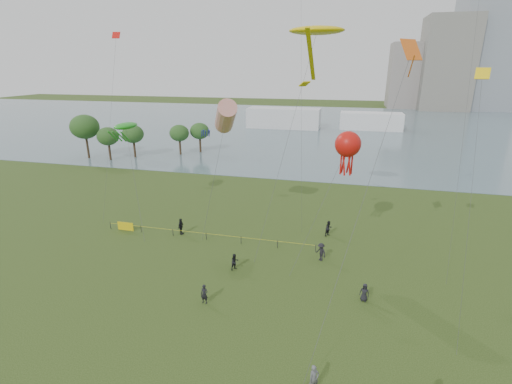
% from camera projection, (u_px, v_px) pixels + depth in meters
% --- Properties ---
extents(ground_plane, '(400.00, 400.00, 0.00)m').
position_uv_depth(ground_plane, '(221.00, 350.00, 25.12)').
color(ground_plane, '#233711').
extents(lake, '(400.00, 120.00, 0.08)m').
position_uv_depth(lake, '(324.00, 127.00, 117.03)').
color(lake, slate).
rests_on(lake, ground_plane).
extents(building_mid, '(20.00, 20.00, 38.00)m').
position_uv_depth(building_mid, '(446.00, 64.00, 157.51)').
color(building_mid, slate).
rests_on(building_mid, ground_plane).
extents(building_low, '(16.00, 18.00, 28.00)m').
position_uv_depth(building_low, '(407.00, 76.00, 167.80)').
color(building_low, gray).
rests_on(building_low, ground_plane).
extents(pavilion_left, '(22.00, 8.00, 6.00)m').
position_uv_depth(pavilion_left, '(284.00, 118.00, 114.17)').
color(pavilion_left, silver).
rests_on(pavilion_left, ground_plane).
extents(pavilion_right, '(18.00, 7.00, 5.00)m').
position_uv_depth(pavilion_right, '(371.00, 121.00, 111.23)').
color(pavilion_right, white).
rests_on(pavilion_right, ground_plane).
extents(trees, '(25.45, 15.63, 8.94)m').
position_uv_depth(trees, '(128.00, 131.00, 76.51)').
color(trees, '#322417').
rests_on(trees, ground_plane).
extents(fence, '(24.07, 0.07, 1.05)m').
position_uv_depth(fence, '(156.00, 230.00, 42.22)').
color(fence, black).
rests_on(fence, ground_plane).
extents(kite_flyer, '(0.76, 0.71, 1.74)m').
position_uv_depth(kite_flyer, '(314.00, 378.00, 21.72)').
color(kite_flyer, '#55575D').
rests_on(kite_flyer, ground_plane).
extents(spectator_a, '(0.97, 1.00, 1.62)m').
position_uv_depth(spectator_a, '(235.00, 262.00, 34.76)').
color(spectator_a, black).
rests_on(spectator_a, ground_plane).
extents(spectator_b, '(1.35, 1.32, 1.86)m').
position_uv_depth(spectator_b, '(321.00, 252.00, 36.36)').
color(spectator_b, black).
rests_on(spectator_b, ground_plane).
extents(spectator_c, '(0.49, 1.13, 1.91)m').
position_uv_depth(spectator_c, '(181.00, 226.00, 42.06)').
color(spectator_c, black).
rests_on(spectator_c, ground_plane).
extents(spectator_d, '(0.83, 0.61, 1.56)m').
position_uv_depth(spectator_d, '(364.00, 292.00, 30.12)').
color(spectator_d, black).
rests_on(spectator_d, ground_plane).
extents(spectator_f, '(0.63, 0.43, 1.66)m').
position_uv_depth(spectator_f, '(204.00, 294.00, 29.79)').
color(spectator_f, black).
rests_on(spectator_f, ground_plane).
extents(spectator_g, '(1.08, 1.10, 1.79)m').
position_uv_depth(spectator_g, '(329.00, 228.00, 41.67)').
color(spectator_g, black).
rests_on(spectator_g, ground_plane).
extents(kite_stingray, '(6.99, 10.12, 21.82)m').
position_uv_depth(kite_stingray, '(316.00, 31.00, 34.84)').
color(kite_stingray, '#3F3F42').
extents(kite_windsock, '(4.34, 5.25, 15.25)m').
position_uv_depth(kite_windsock, '(225.00, 117.00, 38.27)').
color(kite_windsock, '#3F3F42').
extents(kite_creature, '(6.29, 8.82, 11.80)m').
position_uv_depth(kite_creature, '(125.00, 126.00, 44.37)').
color(kite_creature, '#3F3F42').
extents(kite_octopus, '(5.51, 6.68, 12.58)m').
position_uv_depth(kite_octopus, '(348.00, 145.00, 34.32)').
color(kite_octopus, '#3F3F42').
extents(kite_delta, '(5.85, 10.56, 19.88)m').
position_uv_depth(kite_delta, '(406.00, 66.00, 23.39)').
color(kite_delta, '#3F3F42').
extents(small_kites, '(37.82, 15.82, 14.10)m').
position_uv_depth(small_kites, '(315.00, 3.00, 34.19)').
color(small_kites, red).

